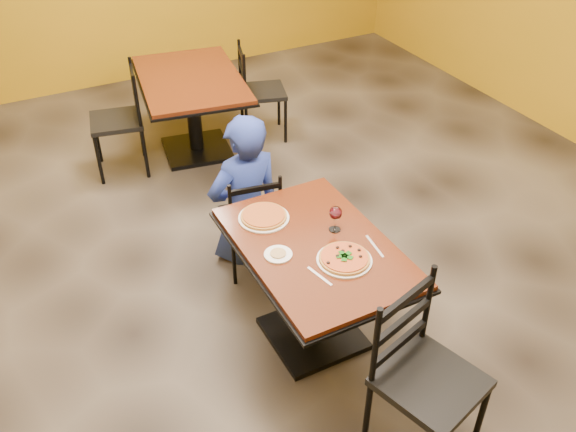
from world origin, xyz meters
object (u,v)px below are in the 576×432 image
chair_second_left (116,121)px  diner (245,187)px  plate_main (344,260)px  chair_main_near (431,383)px  pizza_far (264,216)px  side_plate (278,254)px  chair_main_far (250,218)px  wine_glass (335,217)px  pizza_main (344,258)px  table_main (315,270)px  chair_second_right (263,92)px  plate_far (264,218)px  table_second (192,97)px

chair_second_left → diner: size_ratio=0.86×
diner → plate_main: diner is taller
chair_main_near → pizza_far: bearing=85.2°
diner → side_plate: size_ratio=7.01×
chair_main_far → pizza_far: bearing=86.3°
side_plate → wine_glass: 0.41m
plate_main → chair_main_near: bearing=-86.2°
chair_main_near → chair_main_far: chair_main_near is taller
plate_main → side_plate: (-0.30, 0.21, 0.00)m
chair_main_far → plate_main: bearing=105.9°
diner → pizza_main: bearing=89.7°
chair_second_left → wine_glass: chair_second_left is taller
table_main → chair_second_left: size_ratio=1.28×
chair_second_right → plate_far: (-1.04, -2.20, 0.30)m
diner → plate_far: 0.68m
chair_main_far → plate_far: (-0.11, -0.46, 0.34)m
chair_second_left → pizza_far: size_ratio=3.44×
table_main → pizza_far: bearing=113.1°
table_second → side_plate: bearing=-99.2°
pizza_main → wine_glass: (0.10, 0.27, 0.07)m
chair_main_near → plate_main: 0.79m
chair_second_left → pizza_far: bearing=20.9°
table_main → chair_second_left: (-0.52, 2.57, -0.07)m
table_main → chair_second_right: bearing=71.1°
diner → side_plate: 1.03m
chair_second_right → pizza_main: (-0.81, -2.77, 0.31)m
table_second → pizza_far: 2.24m
table_main → plate_main: (0.07, -0.20, 0.20)m
chair_second_left → table_second: bearing=101.4°
side_plate → pizza_main: bearing=-35.1°
chair_main_far → side_plate: size_ratio=5.18×
pizza_main → pizza_far: bearing=111.8°
chair_main_near → diner: size_ratio=0.90×
pizza_far → side_plate: size_ratio=1.75×
chair_main_far → chair_second_right: chair_second_right is taller
plate_main → wine_glass: (0.10, 0.27, 0.08)m
table_main → plate_far: bearing=113.1°
table_main → diner: diner is taller
chair_main_near → side_plate: bearing=93.5°
wine_glass → side_plate: bearing=-172.2°
chair_second_left → plate_main: bearing=23.5°
table_second → chair_second_left: 0.71m
side_plate → pizza_far: bearing=77.4°
diner → plate_main: (0.08, -1.20, 0.19)m
table_second → plate_far: plate_far is taller
table_main → plate_main: plate_main is taller
plate_main → pizza_far: 0.61m
chair_main_near → plate_far: (-0.27, 1.32, 0.25)m
plate_far → table_main: bearing=-66.9°
chair_main_far → diner: 0.23m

